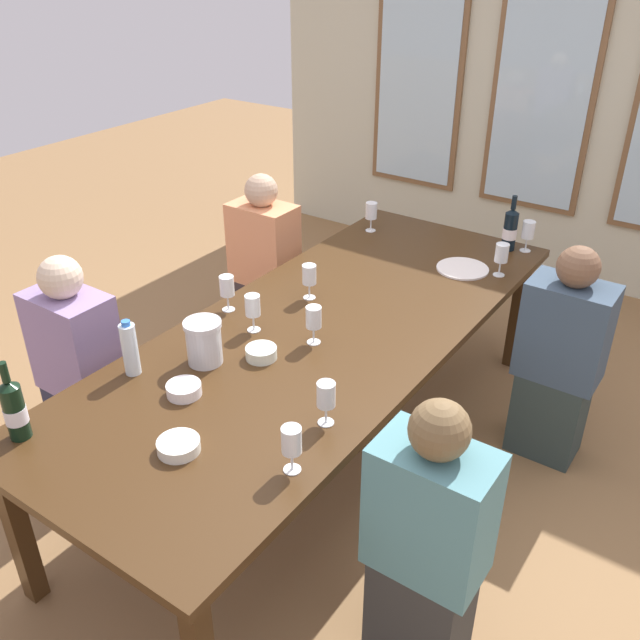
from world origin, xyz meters
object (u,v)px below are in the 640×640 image
Objects in this scene: wine_glass_3 at (291,441)px; wine_glass_8 at (253,306)px; wine_glass_6 at (227,287)px; seated_person_0 at (265,269)px; tasting_bowl_1 at (184,389)px; metal_pitcher at (204,342)px; wine_glass_5 at (502,254)px; water_bottle at (130,349)px; wine_bottle_1 at (14,409)px; wine_glass_2 at (528,230)px; tasting_bowl_0 at (179,446)px; tasting_bowl_2 at (261,353)px; wine_glass_0 at (326,397)px; wine_bottle_0 at (510,229)px; seated_person_3 at (427,547)px; wine_glass_4 at (371,212)px; wine_glass_7 at (314,319)px; wine_glass_1 at (309,276)px; seated_person_2 at (80,373)px; white_plate_0 at (463,269)px; dining_table at (323,338)px.

wine_glass_3 and wine_glass_8 have the same top height.
seated_person_0 is (-0.43, 0.79, -0.34)m from wine_glass_6.
seated_person_0 reaches higher than tasting_bowl_1.
wine_glass_6 is at bearing 117.01° from tasting_bowl_1.
metal_pitcher reaches higher than wine_glass_5.
wine_glass_6 is 1.00× the size of wine_glass_8.
metal_pitcher is 0.79× the size of water_bottle.
wine_bottle_1 is at bearing -105.79° from metal_pitcher.
wine_glass_2 is at bearing 73.90° from tasting_bowl_1.
wine_bottle_1 is at bearing -155.53° from wine_glass_3.
wine_glass_6 is (-0.90, -1.08, 0.00)m from wine_glass_5.
tasting_bowl_0 is at bearing -48.61° from tasting_bowl_1.
wine_glass_5 is (0.51, 1.31, 0.09)m from tasting_bowl_2.
wine_glass_6 is at bearing 90.69° from wine_bottle_1.
wine_glass_5 is (0.05, 1.52, 0.00)m from wine_glass_0.
wine_glass_8 is at bearing -53.31° from seated_person_0.
wine_bottle_1 reaches higher than tasting_bowl_0.
tasting_bowl_1 is 0.69m from wine_glass_6.
wine_bottle_0 is 1.79× the size of wine_glass_2.
water_bottle is 1.38× the size of wine_glass_0.
water_bottle is 1.35m from seated_person_3.
seated_person_0 is at bearing -153.07° from wine_bottle_0.
wine_bottle_0 is 1.79× the size of wine_glass_5.
tasting_bowl_2 is 0.75× the size of wine_glass_6.
wine_glass_2 is 1.52m from seated_person_0.
wine_glass_4 is at bearing 41.95° from seated_person_0.
wine_bottle_0 is 1.30× the size of water_bottle.
wine_glass_7 is at bearing -110.35° from wine_glass_5.
water_bottle is 0.84m from wine_glass_0.
wine_glass_1 is at bearing 104.92° from tasting_bowl_2.
seated_person_3 is at bearing 2.23° from tasting_bowl_1.
seated_person_2 reaches higher than wine_glass_2.
wine_glass_8 is at bearing 156.55° from seated_person_3.
tasting_bowl_2 is at bearing 156.27° from wine_glass_0.
wine_glass_5 reaches higher than tasting_bowl_0.
wine_glass_6 is (-0.05, -1.21, 0.00)m from wine_glass_4.
white_plate_0 is at bearing 75.97° from tasting_bowl_1.
white_plate_0 is at bearing 84.18° from tasting_bowl_0.
seated_person_2 is (-0.47, -1.77, -0.33)m from wine_glass_4.
seated_person_0 is (-0.89, 0.67, -0.16)m from dining_table.
wine_glass_4 is at bearing 103.09° from tasting_bowl_0.
wine_glass_1 is at bearing 103.66° from tasting_bowl_0.
wine_glass_1 is 0.39m from wine_glass_8.
tasting_bowl_0 is 0.54m from wine_glass_0.
wine_glass_8 is (-0.50, -1.11, 0.12)m from white_plate_0.
wine_glass_8 is (-0.31, 0.77, 0.10)m from tasting_bowl_0.
wine_bottle_0 is at bearing -159.24° from wine_glass_2.
tasting_bowl_0 is 0.13× the size of seated_person_3.
wine_glass_4 is at bearing 89.20° from wine_bottle_1.
wine_bottle_0 reaches higher than wine_glass_5.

